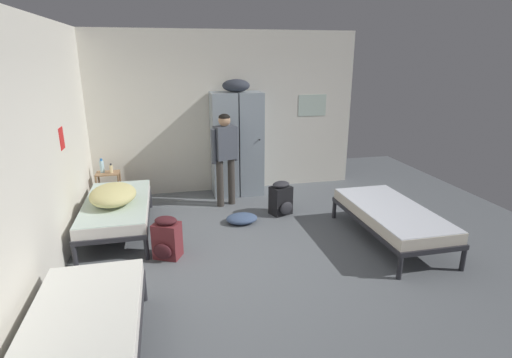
# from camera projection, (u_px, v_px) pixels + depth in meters

# --- Properties ---
(ground_plane) EXTENTS (8.76, 8.76, 0.00)m
(ground_plane) POSITION_uv_depth(u_px,v_px,m) (261.00, 256.00, 5.12)
(ground_plane) COLOR slate
(room_backdrop) EXTENTS (4.90, 5.54, 2.89)m
(room_backdrop) POSITION_uv_depth(u_px,v_px,m) (152.00, 130.00, 5.63)
(room_backdrop) COLOR silver
(room_backdrop) RESTS_ON ground_plane
(locker_bank) EXTENTS (0.90, 0.55, 2.07)m
(locker_bank) POSITION_uv_depth(u_px,v_px,m) (237.00, 142.00, 7.14)
(locker_bank) COLOR #8C99A3
(locker_bank) RESTS_ON ground_plane
(shelf_unit) EXTENTS (0.38, 0.30, 0.57)m
(shelf_unit) POSITION_uv_depth(u_px,v_px,m) (109.00, 185.00, 6.77)
(shelf_unit) COLOR #99704C
(shelf_unit) RESTS_ON ground_plane
(bed_left_rear) EXTENTS (0.90, 1.90, 0.49)m
(bed_left_rear) POSITION_uv_depth(u_px,v_px,m) (117.00, 208.00, 5.68)
(bed_left_rear) COLOR #28282D
(bed_left_rear) RESTS_ON ground_plane
(bed_right) EXTENTS (0.90, 1.90, 0.49)m
(bed_right) POSITION_uv_depth(u_px,v_px,m) (391.00, 215.00, 5.42)
(bed_right) COLOR #28282D
(bed_right) RESTS_ON ground_plane
(bed_left_front) EXTENTS (0.90, 1.90, 0.49)m
(bed_left_front) POSITION_uv_depth(u_px,v_px,m) (82.00, 332.00, 3.13)
(bed_left_front) COLOR #28282D
(bed_left_front) RESTS_ON ground_plane
(bedding_heap) EXTENTS (0.62, 0.81, 0.26)m
(bedding_heap) POSITION_uv_depth(u_px,v_px,m) (113.00, 195.00, 5.49)
(bedding_heap) COLOR #D1C67F
(bedding_heap) RESTS_ON bed_left_rear
(person_traveler) EXTENTS (0.47, 0.30, 1.56)m
(person_traveler) POSITION_uv_depth(u_px,v_px,m) (225.00, 151.00, 6.57)
(person_traveler) COLOR #3D3833
(person_traveler) RESTS_ON ground_plane
(water_bottle) EXTENTS (0.07, 0.07, 0.24)m
(water_bottle) POSITION_uv_depth(u_px,v_px,m) (102.00, 166.00, 6.67)
(water_bottle) COLOR #B2DBEA
(water_bottle) RESTS_ON shelf_unit
(lotion_bottle) EXTENTS (0.05, 0.05, 0.16)m
(lotion_bottle) POSITION_uv_depth(u_px,v_px,m) (111.00, 169.00, 6.65)
(lotion_bottle) COLOR beige
(lotion_bottle) RESTS_ON shelf_unit
(backpack_black) EXTENTS (0.39, 0.40, 0.55)m
(backpack_black) POSITION_uv_depth(u_px,v_px,m) (281.00, 199.00, 6.38)
(backpack_black) COLOR black
(backpack_black) RESTS_ON ground_plane
(backpack_maroon) EXTENTS (0.39, 0.41, 0.55)m
(backpack_maroon) POSITION_uv_depth(u_px,v_px,m) (167.00, 238.00, 5.00)
(backpack_maroon) COLOR maroon
(backpack_maroon) RESTS_ON ground_plane
(clothes_pile_denim) EXTENTS (0.48, 0.38, 0.14)m
(clothes_pile_denim) POSITION_uv_depth(u_px,v_px,m) (242.00, 218.00, 6.10)
(clothes_pile_denim) COLOR #42567A
(clothes_pile_denim) RESTS_ON ground_plane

